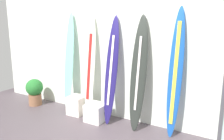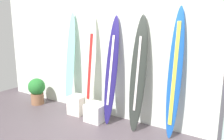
{
  "view_description": "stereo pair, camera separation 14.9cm",
  "coord_description": "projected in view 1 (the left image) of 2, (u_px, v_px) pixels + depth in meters",
  "views": [
    {
      "loc": [
        2.0,
        -2.74,
        1.97
      ],
      "look_at": [
        -0.18,
        0.95,
        1.07
      ],
      "focal_mm": 36.23,
      "sensor_mm": 36.0,
      "label": 1
    },
    {
      "loc": [
        2.13,
        -2.66,
        1.97
      ],
      "look_at": [
        -0.18,
        0.95,
        1.07
      ],
      "focal_mm": 36.23,
      "sensor_mm": 36.0,
      "label": 2
    }
  ],
  "objects": [
    {
      "name": "surfboard_cobalt",
      "position": [
        175.0,
        74.0,
        3.82
      ],
      "size": [
        0.25,
        0.31,
        2.25
      ],
      "color": "#1951AD",
      "rests_on": "ground"
    },
    {
      "name": "surfboard_navy",
      "position": [
        111.0,
        71.0,
        4.4
      ],
      "size": [
        0.27,
        0.45,
        2.12
      ],
      "color": "navy",
      "rests_on": "ground"
    },
    {
      "name": "surfboard_seafoam",
      "position": [
        69.0,
        63.0,
        4.99
      ],
      "size": [
        0.26,
        0.31,
        2.19
      ],
      "color": "#7EC8B9",
      "rests_on": "ground"
    },
    {
      "name": "display_block_center",
      "position": [
        77.0,
        105.0,
        4.93
      ],
      "size": [
        0.35,
        0.35,
        0.4
      ],
      "color": "silver",
      "rests_on": "ground"
    },
    {
      "name": "potted_plant",
      "position": [
        35.0,
        91.0,
        5.46
      ],
      "size": [
        0.41,
        0.41,
        0.64
      ],
      "color": "#8B5D41",
      "rests_on": "ground"
    },
    {
      "name": "surfboard_charcoal",
      "position": [
        139.0,
        74.0,
        4.11
      ],
      "size": [
        0.32,
        0.44,
        2.13
      ],
      "color": "#282D29",
      "rests_on": "ground"
    },
    {
      "name": "surfboard_ivory",
      "position": [
        90.0,
        67.0,
        4.73
      ],
      "size": [
        0.25,
        0.33,
        2.13
      ],
      "color": "silver",
      "rests_on": "ground"
    },
    {
      "name": "display_block_left",
      "position": [
        96.0,
        112.0,
        4.59
      ],
      "size": [
        0.38,
        0.38,
        0.36
      ],
      "color": "white",
      "rests_on": "ground"
    },
    {
      "name": "wall_back",
      "position": [
        129.0,
        52.0,
        4.52
      ],
      "size": [
        7.2,
        0.2,
        2.8
      ],
      "primitive_type": "cube",
      "color": "silver",
      "rests_on": "ground"
    }
  ]
}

